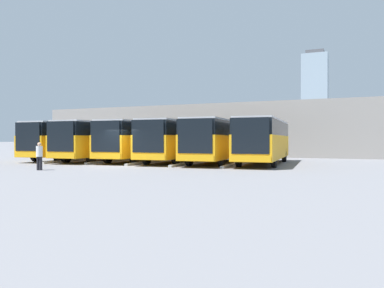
% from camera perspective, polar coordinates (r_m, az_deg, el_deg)
% --- Properties ---
extents(ground_plane, '(600.00, 600.00, 0.00)m').
position_cam_1_polar(ground_plane, '(25.86, -11.09, -3.36)').
color(ground_plane, slate).
extents(bus_0, '(3.37, 11.45, 3.26)m').
position_cam_1_polar(bus_0, '(28.12, 10.91, 0.67)').
color(bus_0, orange).
rests_on(bus_0, ground_plane).
extents(curb_divider_0, '(0.77, 7.52, 0.15)m').
position_cam_1_polar(curb_divider_0, '(26.98, 6.58, -3.03)').
color(curb_divider_0, '#9E9E99').
rests_on(curb_divider_0, ground_plane).
extents(bus_1, '(3.37, 11.45, 3.26)m').
position_cam_1_polar(bus_1, '(28.68, 4.06, 0.68)').
color(bus_1, orange).
rests_on(bus_1, ground_plane).
extents(curb_divider_1, '(0.77, 7.52, 0.15)m').
position_cam_1_polar(curb_divider_1, '(27.80, -0.42, -2.92)').
color(curb_divider_1, '#9E9E99').
rests_on(curb_divider_1, ground_plane).
extents(bus_2, '(3.37, 11.45, 3.26)m').
position_cam_1_polar(bus_2, '(30.07, -2.05, 0.68)').
color(bus_2, orange).
rests_on(bus_2, ground_plane).
extents(curb_divider_2, '(0.77, 7.52, 0.15)m').
position_cam_1_polar(curb_divider_2, '(29.42, -6.46, -2.73)').
color(curb_divider_2, '#9E9E99').
rests_on(curb_divider_2, ground_plane).
extents(bus_3, '(3.37, 11.45, 3.26)m').
position_cam_1_polar(bus_3, '(31.67, -7.66, 0.67)').
color(bus_3, orange).
rests_on(bus_3, ground_plane).
extents(curb_divider_3, '(0.77, 7.52, 0.15)m').
position_cam_1_polar(curb_divider_3, '(31.25, -11.93, -2.54)').
color(curb_divider_3, '#9E9E99').
rests_on(curb_divider_3, ground_plane).
extents(bus_4, '(3.37, 11.45, 3.26)m').
position_cam_1_polar(bus_4, '(33.02, -13.35, 0.65)').
color(bus_4, orange).
rests_on(bus_4, ground_plane).
extents(curb_divider_4, '(0.77, 7.52, 0.15)m').
position_cam_1_polar(curb_divider_4, '(32.83, -17.49, -2.40)').
color(curb_divider_4, '#9E9E99').
rests_on(curb_divider_4, ground_plane).
extents(bus_5, '(3.37, 11.45, 3.26)m').
position_cam_1_polar(bus_5, '(35.35, -17.57, 0.64)').
color(bus_5, orange).
rests_on(bus_5, ground_plane).
extents(pedestrian, '(0.39, 0.38, 1.65)m').
position_cam_1_polar(pedestrian, '(23.85, -22.23, -1.60)').
color(pedestrian, black).
rests_on(pedestrian, ground_plane).
extents(station_building, '(44.31, 11.81, 5.81)m').
position_cam_1_polar(station_building, '(45.29, 4.48, 2.07)').
color(station_building, gray).
rests_on(station_building, ground_plane).
extents(office_tower, '(14.91, 14.91, 55.67)m').
position_cam_1_polar(office_tower, '(240.23, 18.24, 6.66)').
color(office_tower, '#93A8B7').
rests_on(office_tower, ground_plane).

